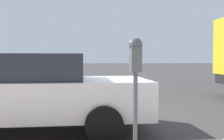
% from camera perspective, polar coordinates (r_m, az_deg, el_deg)
% --- Properties ---
extents(ground_plane, '(220.00, 220.00, 0.00)m').
position_cam_1_polar(ground_plane, '(6.24, -5.28, -10.70)').
color(ground_plane, '#3D3A3A').
extents(parking_meter, '(0.21, 0.19, 1.55)m').
position_cam_1_polar(parking_meter, '(3.57, 5.14, 1.17)').
color(parking_meter, '#4C5156').
rests_on(parking_meter, sidewalk).
extents(car_white, '(2.16, 4.85, 1.50)m').
position_cam_1_polar(car_white, '(5.40, -19.28, -4.23)').
color(car_white, silver).
rests_on(car_white, ground_plane).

